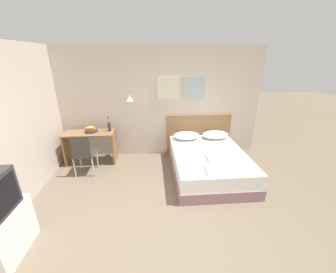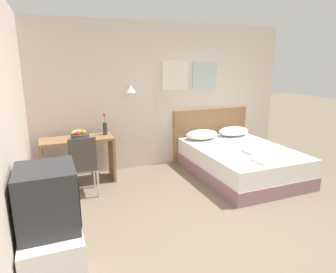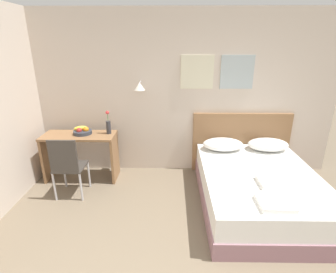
{
  "view_description": "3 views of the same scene",
  "coord_description": "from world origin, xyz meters",
  "px_view_note": "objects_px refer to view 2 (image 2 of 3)",
  "views": [
    {
      "loc": [
        -0.05,
        -2.11,
        2.42
      ],
      "look_at": [
        0.29,
        2.13,
        0.74
      ],
      "focal_mm": 22.0,
      "sensor_mm": 36.0,
      "label": 1
    },
    {
      "loc": [
        -1.92,
        -2.38,
        1.99
      ],
      "look_at": [
        -0.17,
        1.9,
        0.8
      ],
      "focal_mm": 32.0,
      "sensor_mm": 36.0,
      "label": 2
    },
    {
      "loc": [
        -0.05,
        -1.4,
        2.16
      ],
      "look_at": [
        -0.1,
        1.94,
        0.94
      ],
      "focal_mm": 28.0,
      "sensor_mm": 36.0,
      "label": 3
    }
  ],
  "objects_px": {
    "folded_towel_mid_bed": "(267,160)",
    "desk": "(78,152)",
    "flower_vase": "(105,127)",
    "pillow_right": "(233,131)",
    "desk_chair": "(83,163)",
    "tv_stand": "(54,262)",
    "bed": "(240,162)",
    "fruit_bowl": "(80,135)",
    "headboard": "(210,134)",
    "pillow_left": "(202,135)",
    "television": "(48,198)",
    "folded_towel_near_foot": "(254,151)"
  },
  "relations": [
    {
      "from": "folded_towel_mid_bed",
      "to": "desk",
      "type": "distance_m",
      "value": 2.98
    },
    {
      "from": "flower_vase",
      "to": "pillow_right",
      "type": "bearing_deg",
      "value": -0.43
    },
    {
      "from": "desk_chair",
      "to": "tv_stand",
      "type": "bearing_deg",
      "value": -103.89
    },
    {
      "from": "desk_chair",
      "to": "flower_vase",
      "type": "bearing_deg",
      "value": 54.08
    },
    {
      "from": "bed",
      "to": "fruit_bowl",
      "type": "relative_size",
      "value": 7.0
    },
    {
      "from": "bed",
      "to": "folded_towel_mid_bed",
      "type": "xyz_separation_m",
      "value": [
        -0.08,
        -0.76,
        0.29
      ]
    },
    {
      "from": "headboard",
      "to": "bed",
      "type": "bearing_deg",
      "value": -90.0
    },
    {
      "from": "pillow_left",
      "to": "desk_chair",
      "type": "relative_size",
      "value": 0.69
    },
    {
      "from": "fruit_bowl",
      "to": "flower_vase",
      "type": "distance_m",
      "value": 0.43
    },
    {
      "from": "desk_chair",
      "to": "tv_stand",
      "type": "distance_m",
      "value": 1.97
    },
    {
      "from": "pillow_left",
      "to": "desk",
      "type": "bearing_deg",
      "value": -179.0
    },
    {
      "from": "fruit_bowl",
      "to": "headboard",
      "type": "bearing_deg",
      "value": 6.32
    },
    {
      "from": "folded_towel_mid_bed",
      "to": "television",
      "type": "distance_m",
      "value": 3.22
    },
    {
      "from": "bed",
      "to": "tv_stand",
      "type": "distance_m",
      "value": 3.58
    },
    {
      "from": "headboard",
      "to": "desk_chair",
      "type": "relative_size",
      "value": 1.78
    },
    {
      "from": "pillow_left",
      "to": "tv_stand",
      "type": "xyz_separation_m",
      "value": [
        -2.77,
        -2.52,
        -0.27
      ]
    },
    {
      "from": "pillow_left",
      "to": "pillow_right",
      "type": "height_order",
      "value": "same"
    },
    {
      "from": "flower_vase",
      "to": "television",
      "type": "bearing_deg",
      "value": -110.12
    },
    {
      "from": "pillow_right",
      "to": "desk_chair",
      "type": "xyz_separation_m",
      "value": [
        -3.02,
        -0.62,
        -0.06
      ]
    },
    {
      "from": "folded_towel_near_foot",
      "to": "television",
      "type": "relative_size",
      "value": 0.6
    },
    {
      "from": "headboard",
      "to": "flower_vase",
      "type": "relative_size",
      "value": 4.4
    },
    {
      "from": "television",
      "to": "flower_vase",
      "type": "bearing_deg",
      "value": 69.88
    },
    {
      "from": "pillow_left",
      "to": "folded_towel_near_foot",
      "type": "xyz_separation_m",
      "value": [
        0.39,
        -1.09,
        -0.06
      ]
    },
    {
      "from": "flower_vase",
      "to": "tv_stand",
      "type": "bearing_deg",
      "value": -110.18
    },
    {
      "from": "fruit_bowl",
      "to": "tv_stand",
      "type": "relative_size",
      "value": 0.4
    },
    {
      "from": "fruit_bowl",
      "to": "bed",
      "type": "bearing_deg",
      "value": -16.56
    },
    {
      "from": "tv_stand",
      "to": "television",
      "type": "bearing_deg",
      "value": -0.0
    },
    {
      "from": "television",
      "to": "fruit_bowl",
      "type": "bearing_deg",
      "value": 78.49
    },
    {
      "from": "pillow_right",
      "to": "television",
      "type": "relative_size",
      "value": 1.24
    },
    {
      "from": "folded_towel_near_foot",
      "to": "headboard",
      "type": "bearing_deg",
      "value": 91.1
    },
    {
      "from": "television",
      "to": "desk_chair",
      "type": "bearing_deg",
      "value": 76.2
    },
    {
      "from": "pillow_left",
      "to": "desk_chair",
      "type": "height_order",
      "value": "desk_chair"
    },
    {
      "from": "desk_chair",
      "to": "folded_towel_mid_bed",
      "type": "bearing_deg",
      "value": -19.58
    },
    {
      "from": "desk",
      "to": "tv_stand",
      "type": "bearing_deg",
      "value": -100.6
    },
    {
      "from": "pillow_left",
      "to": "television",
      "type": "xyz_separation_m",
      "value": [
        -2.76,
        -2.52,
        0.33
      ]
    },
    {
      "from": "bed",
      "to": "fruit_bowl",
      "type": "distance_m",
      "value": 2.78
    },
    {
      "from": "flower_vase",
      "to": "headboard",
      "type": "bearing_deg",
      "value": 7.0
    },
    {
      "from": "flower_vase",
      "to": "television",
      "type": "distance_m",
      "value": 2.71
    },
    {
      "from": "headboard",
      "to": "pillow_left",
      "type": "bearing_deg",
      "value": -141.34
    },
    {
      "from": "desk",
      "to": "fruit_bowl",
      "type": "bearing_deg",
      "value": 37.22
    },
    {
      "from": "desk",
      "to": "flower_vase",
      "type": "height_order",
      "value": "flower_vase"
    },
    {
      "from": "folded_towel_mid_bed",
      "to": "television",
      "type": "relative_size",
      "value": 0.7
    },
    {
      "from": "headboard",
      "to": "folded_towel_near_foot",
      "type": "bearing_deg",
      "value": -88.9
    },
    {
      "from": "desk",
      "to": "folded_towel_mid_bed",
      "type": "bearing_deg",
      "value": -30.14
    },
    {
      "from": "headboard",
      "to": "fruit_bowl",
      "type": "bearing_deg",
      "value": -173.68
    },
    {
      "from": "folded_towel_mid_bed",
      "to": "folded_towel_near_foot",
      "type": "bearing_deg",
      "value": 76.18
    },
    {
      "from": "pillow_right",
      "to": "flower_vase",
      "type": "distance_m",
      "value": 2.57
    },
    {
      "from": "fruit_bowl",
      "to": "desk_chair",
      "type": "bearing_deg",
      "value": -94.3
    },
    {
      "from": "pillow_left",
      "to": "folded_towel_near_foot",
      "type": "bearing_deg",
      "value": -70.41
    },
    {
      "from": "bed",
      "to": "flower_vase",
      "type": "relative_size",
      "value": 5.53
    }
  ]
}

